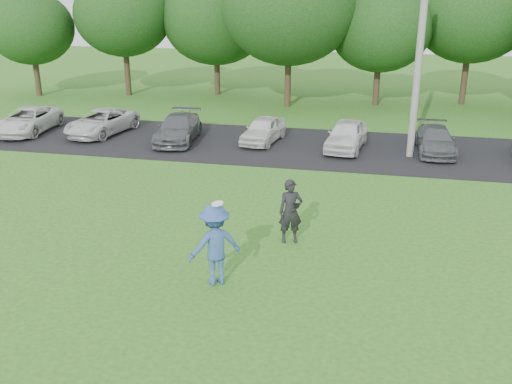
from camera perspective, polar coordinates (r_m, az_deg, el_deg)
ground at (r=13.21m, az=-3.23°, el=-10.46°), size 100.00×100.00×0.00m
parking_lot at (r=25.06m, az=4.56°, el=4.56°), size 32.00×6.50×0.03m
utility_pole at (r=23.47m, az=16.30°, el=15.90°), size 0.28×0.28×10.59m
frisbee_player at (r=13.37m, az=-4.13°, el=-5.27°), size 1.47×1.34×2.14m
camera_bystander at (r=15.50m, az=3.48°, el=-1.96°), size 0.76×0.61×1.79m
parked_cars at (r=25.21m, az=0.01°, el=6.10°), size 27.97×4.78×1.23m
tree_row at (r=33.79m, az=9.80°, el=16.80°), size 42.39×9.85×8.64m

